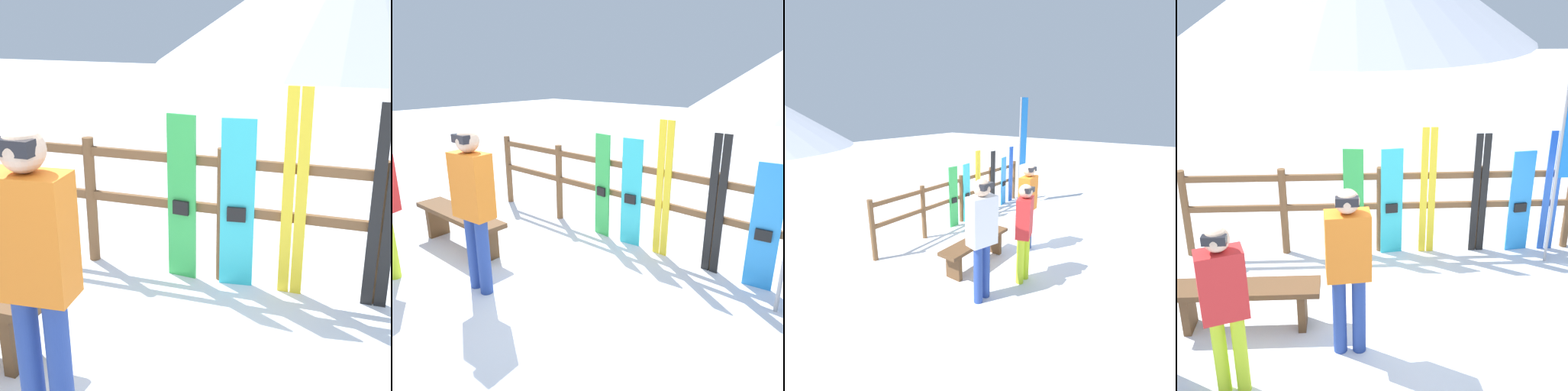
# 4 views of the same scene
# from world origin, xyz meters

# --- Properties ---
(ground_plane) EXTENTS (40.00, 40.00, 0.00)m
(ground_plane) POSITION_xyz_m (0.00, 0.00, 0.00)
(ground_plane) COLOR white
(fence) EXTENTS (5.05, 0.10, 1.17)m
(fence) POSITION_xyz_m (0.00, 1.76, 0.69)
(fence) COLOR brown
(fence) RESTS_ON ground
(bench) EXTENTS (1.56, 0.36, 0.49)m
(bench) POSITION_xyz_m (-1.49, 0.17, 0.37)
(bench) COLOR brown
(bench) RESTS_ON ground
(person_orange) EXTENTS (0.43, 0.26, 1.71)m
(person_orange) POSITION_xyz_m (-0.42, -0.26, 1.01)
(person_orange) COLOR navy
(person_orange) RESTS_ON ground
(snowboard_green) EXTENTS (0.26, 0.07, 1.44)m
(snowboard_green) POSITION_xyz_m (-0.34, 1.70, 0.71)
(snowboard_green) COLOR green
(snowboard_green) RESTS_ON ground
(snowboard_cyan) EXTENTS (0.28, 0.08, 1.43)m
(snowboard_cyan) POSITION_xyz_m (0.14, 1.70, 0.71)
(snowboard_cyan) COLOR #2DBFCC
(snowboard_cyan) RESTS_ON ground
(ski_pair_yellow) EXTENTS (0.20, 0.02, 1.70)m
(ski_pair_yellow) POSITION_xyz_m (0.60, 1.70, 0.85)
(ski_pair_yellow) COLOR yellow
(ski_pair_yellow) RESTS_ON ground
(ski_pair_black) EXTENTS (0.19, 0.02, 1.61)m
(ski_pair_black) POSITION_xyz_m (1.27, 1.70, 0.80)
(ski_pair_black) COLOR black
(ski_pair_black) RESTS_ON ground
(snowboard_blue) EXTENTS (0.30, 0.09, 1.37)m
(snowboard_blue) POSITION_xyz_m (1.80, 1.70, 0.68)
(snowboard_blue) COLOR #288CE0
(snowboard_blue) RESTS_ON ground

